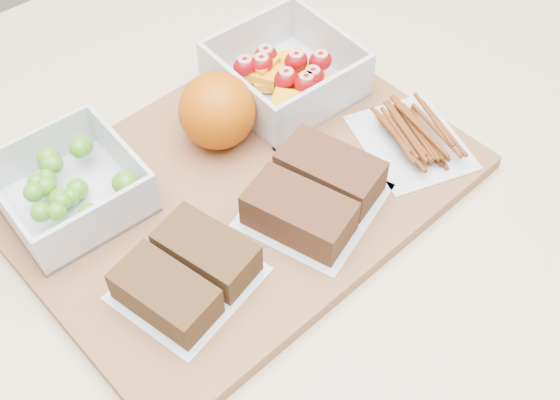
# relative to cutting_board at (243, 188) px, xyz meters

# --- Properties ---
(cutting_board) EXTENTS (0.44, 0.33, 0.02)m
(cutting_board) POSITION_rel_cutting_board_xyz_m (0.00, 0.00, 0.00)
(cutting_board) COLOR brown
(cutting_board) RESTS_ON counter
(grape_container) EXTENTS (0.12, 0.12, 0.05)m
(grape_container) POSITION_rel_cutting_board_xyz_m (-0.14, 0.08, 0.03)
(grape_container) COLOR silver
(grape_container) RESTS_ON cutting_board
(fruit_container) EXTENTS (0.13, 0.13, 0.06)m
(fruit_container) POSITION_rel_cutting_board_xyz_m (0.11, 0.08, 0.03)
(fruit_container) COLOR silver
(fruit_container) RESTS_ON cutting_board
(orange) EXTENTS (0.08, 0.08, 0.08)m
(orange) POSITION_rel_cutting_board_xyz_m (0.02, 0.06, 0.05)
(orange) COLOR #C45404
(orange) RESTS_ON cutting_board
(sandwich_bag_left) EXTENTS (0.13, 0.12, 0.03)m
(sandwich_bag_left) POSITION_rel_cutting_board_xyz_m (-0.11, -0.06, 0.02)
(sandwich_bag_left) COLOR silver
(sandwich_bag_left) RESTS_ON cutting_board
(sandwich_bag_center) EXTENTS (0.15, 0.14, 0.04)m
(sandwich_bag_center) POSITION_rel_cutting_board_xyz_m (0.03, -0.06, 0.03)
(sandwich_bag_center) COLOR silver
(sandwich_bag_center) RESTS_ON cutting_board
(pretzel_bag) EXTENTS (0.13, 0.14, 0.03)m
(pretzel_bag) POSITION_rel_cutting_board_xyz_m (0.16, -0.06, 0.02)
(pretzel_bag) COLOR silver
(pretzel_bag) RESTS_ON cutting_board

